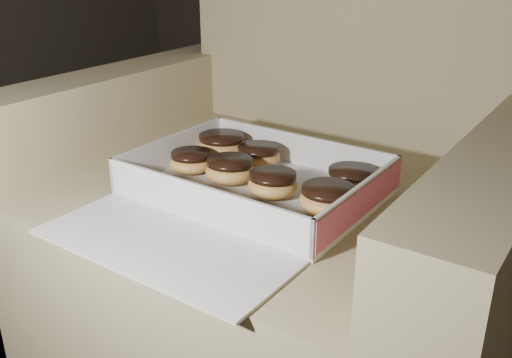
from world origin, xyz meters
name	(u,v)px	position (x,y,z in m)	size (l,w,h in m)	color
floor	(134,263)	(0.00, 0.00, 0.00)	(4.50, 4.50, 0.00)	black
armchair	(281,227)	(0.56, -0.09, 0.32)	(0.98, 0.83, 1.03)	#8D7D5A
bakery_box	(243,195)	(0.59, -0.27, 0.47)	(0.42, 0.49, 0.07)	silver
donut_a	(328,199)	(0.74, -0.24, 0.49)	(0.09, 0.09, 0.05)	gold
donut_b	(258,156)	(0.53, -0.13, 0.49)	(0.09, 0.09, 0.04)	gold
donut_c	(351,179)	(0.74, -0.14, 0.49)	(0.09, 0.09, 0.04)	gold
donut_d	(273,184)	(0.63, -0.23, 0.49)	(0.09, 0.09, 0.04)	gold
donut_e	(191,161)	(0.44, -0.23, 0.49)	(0.08, 0.08, 0.04)	gold
donut_f	(222,145)	(0.44, -0.13, 0.49)	(0.10, 0.10, 0.05)	gold
donut_g	(230,170)	(0.53, -0.22, 0.49)	(0.09, 0.09, 0.05)	gold
crumb_a	(332,225)	(0.77, -0.27, 0.47)	(0.01, 0.01, 0.00)	black
crumb_b	(306,207)	(0.70, -0.24, 0.47)	(0.01, 0.01, 0.00)	black
crumb_c	(164,175)	(0.41, -0.27, 0.47)	(0.01, 0.01, 0.00)	black
crumb_d	(232,196)	(0.58, -0.28, 0.47)	(0.01, 0.01, 0.00)	black
crumb_e	(224,184)	(0.53, -0.24, 0.47)	(0.01, 0.01, 0.00)	black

